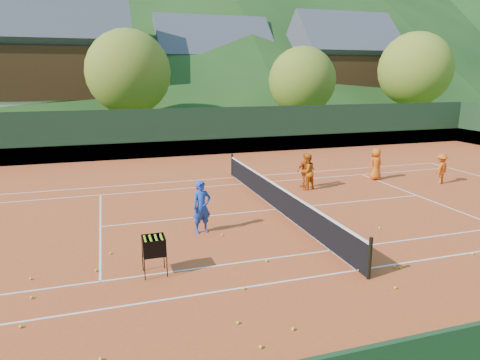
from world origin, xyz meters
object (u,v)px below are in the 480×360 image
object	(u,v)px
chalet_left	(56,68)
chalet_right	(340,73)
student_a	(307,172)
student_c	(376,164)
tennis_net	(277,197)
coach	(202,207)
student_b	(306,170)
chalet_mid	(212,75)
student_d	(441,169)
ball_hopper	(154,247)

from	to	relation	value
chalet_left	chalet_right	xyz separation A→B (m)	(30.00, 0.00, -0.39)
student_a	student_c	xyz separation A→B (m)	(4.00, 0.66, -0.03)
student_a	tennis_net	size ratio (longest dim) A/B	0.13
coach	student_c	world-z (taller)	coach
chalet_left	chalet_right	world-z (taller)	chalet_left
student_b	chalet_right	size ratio (longest dim) A/B	0.13
student_a	chalet_mid	xyz separation A→B (m)	(3.63, 31.67, 4.17)
student_c	tennis_net	size ratio (longest dim) A/B	0.13
student_d	student_b	bearing A→B (deg)	-30.25
coach	student_d	world-z (taller)	coach
student_a	ball_hopper	world-z (taller)	student_a
student_b	tennis_net	bearing A→B (deg)	34.98
student_c	tennis_net	world-z (taller)	student_c
tennis_net	chalet_left	xyz separation A→B (m)	(-10.00, 30.00, 5.13)
chalet_right	student_c	bearing A→B (deg)	-116.77
student_d	ball_hopper	size ratio (longest dim) A/B	1.42
student_b	chalet_right	world-z (taller)	chalet_right
chalet_right	student_a	bearing A→B (deg)	-122.50
student_c	chalet_mid	world-z (taller)	chalet_mid
chalet_right	ball_hopper	bearing A→B (deg)	-126.31
chalet_right	chalet_mid	bearing A→B (deg)	164.05
student_c	ball_hopper	bearing A→B (deg)	22.20
chalet_left	coach	bearing A→B (deg)	-77.91
chalet_left	ball_hopper	bearing A→B (deg)	-81.75
student_c	student_a	bearing A→B (deg)	-0.28
ball_hopper	chalet_left	bearing A→B (deg)	98.25
tennis_net	chalet_left	size ratio (longest dim) A/B	0.87
ball_hopper	student_d	bearing A→B (deg)	21.59
coach	student_b	world-z (taller)	coach
ball_hopper	chalet_mid	xyz separation A→B (m)	(11.05, 38.10, 4.22)
student_b	tennis_net	size ratio (longest dim) A/B	0.13
coach	chalet_left	size ratio (longest dim) A/B	0.12
student_d	chalet_mid	size ratio (longest dim) A/B	0.11
tennis_net	ball_hopper	world-z (taller)	tennis_net
tennis_net	chalet_mid	world-z (taller)	chalet_mid
student_a	chalet_left	xyz separation A→B (m)	(-12.37, 27.67, 4.82)
student_c	tennis_net	distance (m)	7.05
coach	chalet_right	xyz separation A→B (m)	(23.24, 31.53, 4.38)
student_a	chalet_right	bearing A→B (deg)	-140.94
tennis_net	ball_hopper	distance (m)	6.51
chalet_left	chalet_mid	size ratio (longest dim) A/B	1.09
student_b	student_d	xyz separation A→B (m)	(6.35, -1.27, -0.08)
coach	chalet_mid	world-z (taller)	chalet_mid
tennis_net	coach	bearing A→B (deg)	-154.71
student_c	student_d	world-z (taller)	student_c
coach	student_d	xyz separation A→B (m)	(12.07, 2.93, -0.15)
coach	tennis_net	world-z (taller)	coach
coach	chalet_left	distance (m)	32.60
student_a	tennis_net	world-z (taller)	student_a
student_a	student_b	bearing A→B (deg)	-124.89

